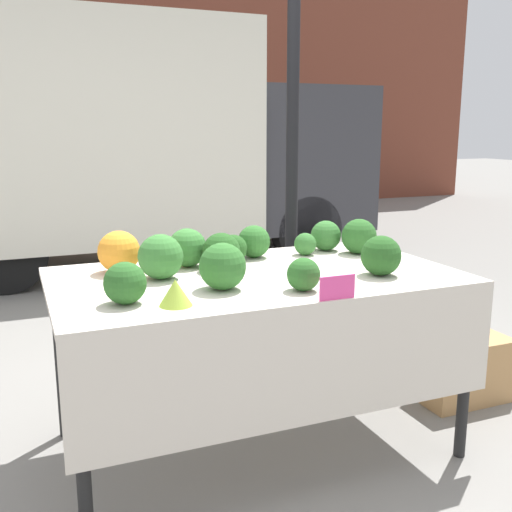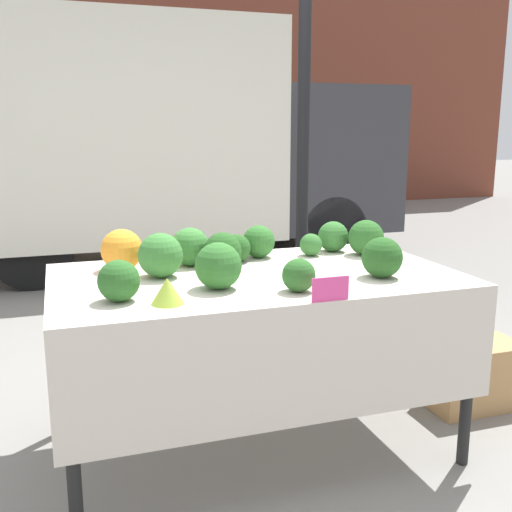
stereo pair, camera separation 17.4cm
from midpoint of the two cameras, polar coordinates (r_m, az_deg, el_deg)
The scene contains 21 objects.
ground_plane at distance 2.90m, azimuth 1.80°, elevation -17.56°, with size 40.00×40.00×0.00m, color gray.
building_facade at distance 10.88m, azimuth -14.51°, elevation 20.46°, with size 16.00×0.60×6.15m.
tent_pole at distance 3.38m, azimuth 5.97°, elevation 9.00°, with size 0.07×0.07×2.51m.
parked_truck at distance 6.48m, azimuth -7.94°, elevation 10.84°, with size 4.49×1.87×2.46m.
market_table at distance 2.56m, azimuth 2.42°, elevation -4.14°, with size 1.73×0.98×0.81m.
orange_cauliflower at distance 2.69m, azimuth -10.86°, elevation 0.57°, with size 0.18×0.18×0.18m.
romanesco_head at distance 2.16m, azimuth -6.16°, elevation -3.36°, with size 0.12×0.12×0.10m.
broccoli_head_0 at distance 2.53m, azimuth -7.16°, elevation 0.05°, with size 0.19×0.19×0.19m.
broccoli_head_1 at distance 2.59m, azimuth 13.81°, elevation -0.15°, with size 0.17×0.17×0.17m.
broccoli_head_2 at distance 2.91m, azimuth 1.98°, elevation 1.38°, with size 0.16×0.16×0.16m.
broccoli_head_3 at distance 2.33m, azimuth -1.49°, elevation -0.96°, with size 0.19×0.19×0.19m.
broccoli_head_4 at distance 2.65m, azimuth -1.33°, elevation 0.43°, with size 0.17×0.17×0.17m.
broccoli_head_5 at distance 2.97m, azimuth 6.93°, elevation 1.06°, with size 0.11×0.11×0.11m.
broccoli_head_6 at distance 2.74m, azimuth -4.50°, elevation 0.87°, with size 0.18×0.18×0.18m.
broccoli_head_7 at distance 2.31m, azimuth 6.25°, elevation -1.85°, with size 0.13×0.13×0.13m.
broccoli_head_8 at distance 3.02m, azimuth 12.06°, elevation 1.71°, with size 0.18×0.18×0.18m.
broccoli_head_9 at distance 3.09m, azimuth 8.96°, elevation 1.83°, with size 0.15×0.15×0.15m.
broccoli_head_10 at distance 2.21m, azimuth -10.76°, elevation -2.36°, with size 0.15×0.15×0.15m.
broccoli_head_11 at distance 2.81m, azimuth -0.07°, elevation 0.73°, with size 0.13×0.13×0.13m.
price_sign at distance 2.21m, azimuth 9.35°, elevation -3.14°, with size 0.15×0.01×0.09m.
produce_crate at distance 3.40m, azimuth 21.49°, elevation -10.54°, with size 0.48×0.27×0.34m.
Camera 2 is at (-0.80, -2.39, 1.44)m, focal length 42.00 mm.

